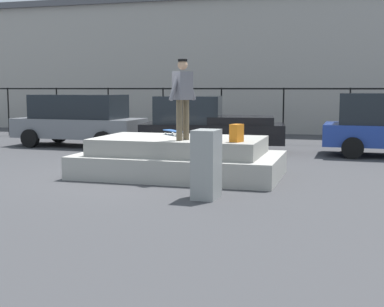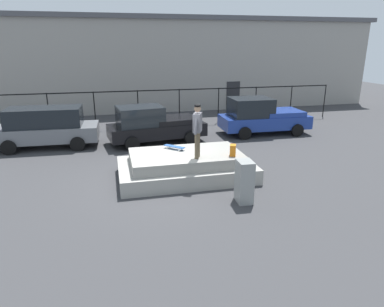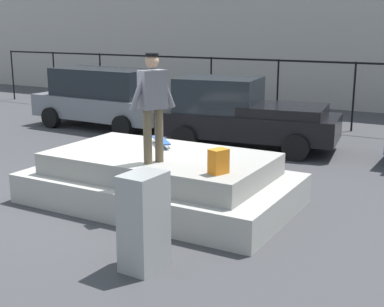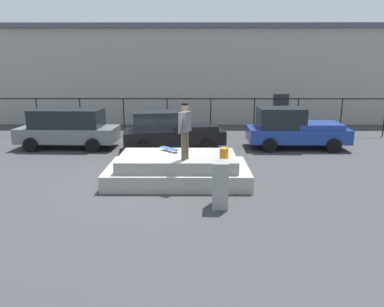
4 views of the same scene
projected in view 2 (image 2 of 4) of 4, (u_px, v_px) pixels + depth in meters
name	position (u px, v px, depth m)	size (l,w,h in m)	color
ground_plane	(161.00, 181.00, 11.96)	(60.00, 60.00, 0.00)	#38383A
concrete_ledge	(186.00, 166.00, 12.18)	(4.72, 2.71, 0.91)	#9E9B93
skateboarder	(197.00, 128.00, 11.22)	(0.44, 0.81, 1.78)	brown
skateboard	(174.00, 147.00, 12.41)	(0.72, 0.73, 0.12)	#264C8C
backpack	(233.00, 150.00, 11.69)	(0.28, 0.20, 0.38)	orange
car_grey_hatchback_near	(46.00, 127.00, 15.63)	(4.65, 2.18, 1.84)	slate
car_black_pickup_mid	(153.00, 125.00, 16.31)	(4.76, 2.48, 1.81)	black
car_blue_pickup_far	(261.00, 116.00, 18.03)	(4.65, 2.18, 1.91)	navy
utility_box	(244.00, 182.00, 10.21)	(0.44, 0.60, 1.30)	gray
fence_row	(138.00, 101.00, 19.43)	(24.06, 0.06, 2.08)	black
warehouse_building	(128.00, 63.00, 25.87)	(36.54, 7.50, 6.42)	gray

